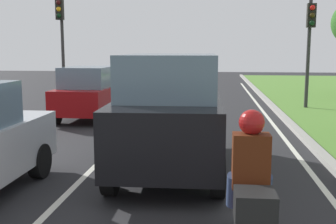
# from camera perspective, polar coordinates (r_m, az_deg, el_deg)

# --- Properties ---
(ground_plane) EXTENTS (60.00, 60.00, 0.00)m
(ground_plane) POSITION_cam_1_polar(r_m,az_deg,el_deg) (13.50, -1.06, -1.51)
(ground_plane) COLOR #262628
(lane_line_center) EXTENTS (0.12, 32.00, 0.01)m
(lane_line_center) POSITION_cam_1_polar(r_m,az_deg,el_deg) (13.60, -3.99, -1.44)
(lane_line_center) COLOR silver
(lane_line_center) RESTS_ON ground
(lane_line_right_edge) EXTENTS (0.12, 32.00, 0.01)m
(lane_line_right_edge) POSITION_cam_1_polar(r_m,az_deg,el_deg) (13.53, 14.25, -1.75)
(lane_line_right_edge) COLOR silver
(lane_line_right_edge) RESTS_ON ground
(curb_right) EXTENTS (0.24, 48.00, 0.12)m
(curb_right) POSITION_cam_1_polar(r_m,az_deg,el_deg) (13.60, 16.35, -1.53)
(curb_right) COLOR #9E9B93
(curb_right) RESTS_ON ground
(car_suv_ahead) EXTENTS (2.07, 4.55, 2.28)m
(car_suv_ahead) POSITION_cam_1_polar(r_m,az_deg,el_deg) (8.12, 0.35, 0.02)
(car_suv_ahead) COLOR black
(car_suv_ahead) RESTS_ON ground
(car_hatchback_far) EXTENTS (1.79, 3.73, 1.78)m
(car_hatchback_far) POSITION_cam_1_polar(r_m,az_deg,el_deg) (14.51, -10.60, 2.57)
(car_hatchback_far) COLOR maroon
(car_hatchback_far) RESTS_ON ground
(motorcycle) EXTENTS (0.40, 1.90, 1.01)m
(motorcycle) POSITION_cam_1_polar(r_m,az_deg,el_deg) (4.83, 11.06, -13.61)
(motorcycle) COLOR #590A0A
(motorcycle) RESTS_ON ground
(rider_person) EXTENTS (0.50, 0.40, 1.16)m
(rider_person) POSITION_cam_1_polar(r_m,az_deg,el_deg) (4.68, 11.22, -6.34)
(rider_person) COLOR #4C1E0C
(rider_person) RESTS_ON ground
(traffic_light_near_right) EXTENTS (0.32, 0.50, 4.25)m
(traffic_light_near_right) POSITION_cam_1_polar(r_m,az_deg,el_deg) (17.27, 18.81, 9.99)
(traffic_light_near_right) COLOR #2D2D2D
(traffic_light_near_right) RESTS_ON ground
(traffic_light_overhead_left) EXTENTS (0.32, 0.50, 4.74)m
(traffic_light_overhead_left) POSITION_cam_1_polar(r_m,az_deg,el_deg) (19.47, -14.39, 10.89)
(traffic_light_overhead_left) COLOR #2D2D2D
(traffic_light_overhead_left) RESTS_ON ground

